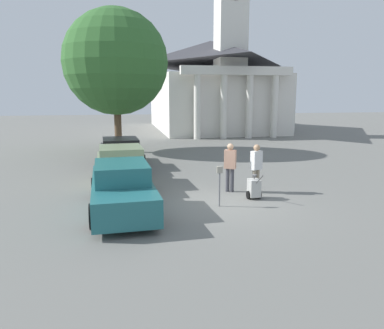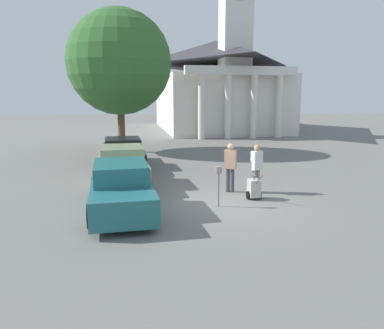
{
  "view_description": "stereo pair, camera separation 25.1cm",
  "coord_description": "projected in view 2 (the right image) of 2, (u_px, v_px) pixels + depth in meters",
  "views": [
    {
      "loc": [
        -3.08,
        -11.52,
        3.52
      ],
      "look_at": [
        -0.6,
        1.32,
        1.1
      ],
      "focal_mm": 35.0,
      "sensor_mm": 36.0,
      "label": 1
    },
    {
      "loc": [
        -2.84,
        -11.57,
        3.52
      ],
      "look_at": [
        -0.6,
        1.32,
        1.1
      ],
      "focal_mm": 35.0,
      "sensor_mm": 36.0,
      "label": 2
    }
  ],
  "objects": [
    {
      "name": "equipment_cart",
      "position": [
        254.0,
        188.0,
        12.84
      ],
      "size": [
        0.48,
        0.99,
        1.0
      ],
      "rotation": [
        0.0,
        0.0,
        0.02
      ],
      "color": "#B2B2AD",
      "rests_on": "ground_plane"
    },
    {
      "name": "church",
      "position": [
        216.0,
        83.0,
        38.96
      ],
      "size": [
        11.28,
        18.52,
        19.43
      ],
      "color": "silver",
      "rests_on": "ground_plane"
    },
    {
      "name": "parking_meter",
      "position": [
        219.0,
        179.0,
        11.87
      ],
      "size": [
        0.18,
        0.09,
        1.32
      ],
      "color": "slate",
      "rests_on": "ground_plane"
    },
    {
      "name": "person_supervisor",
      "position": [
        257.0,
        165.0,
        13.56
      ],
      "size": [
        0.47,
        0.38,
        1.78
      ],
      "rotation": [
        0.0,
        0.0,
        3.6
      ],
      "color": "gray",
      "rests_on": "ground_plane"
    },
    {
      "name": "shade_tree",
      "position": [
        119.0,
        62.0,
        22.73
      ],
      "size": [
        6.36,
        6.36,
        8.69
      ],
      "color": "brown",
      "rests_on": "ground_plane"
    },
    {
      "name": "parked_car_teal",
      "position": [
        121.0,
        187.0,
        11.66
      ],
      "size": [
        2.11,
        5.31,
        1.52
      ],
      "rotation": [
        0.0,
        0.0,
        0.05
      ],
      "color": "#23666B",
      "rests_on": "ground_plane"
    },
    {
      "name": "parked_car_black",
      "position": [
        123.0,
        153.0,
        18.66
      ],
      "size": [
        2.22,
        5.12,
        1.45
      ],
      "rotation": [
        0.0,
        0.0,
        0.05
      ],
      "color": "black",
      "rests_on": "ground_plane"
    },
    {
      "name": "parked_car_sage",
      "position": [
        122.0,
        166.0,
        15.11
      ],
      "size": [
        2.17,
        4.93,
        1.53
      ],
      "rotation": [
        0.0,
        0.0,
        0.05
      ],
      "color": "gray",
      "rests_on": "ground_plane"
    },
    {
      "name": "person_worker",
      "position": [
        230.0,
        164.0,
        13.69
      ],
      "size": [
        0.47,
        0.4,
        1.8
      ],
      "rotation": [
        0.0,
        0.0,
        2.63
      ],
      "color": "#3F3F47",
      "rests_on": "ground_plane"
    },
    {
      "name": "ground_plane",
      "position": [
        217.0,
        204.0,
        12.32
      ],
      "size": [
        120.0,
        120.0,
        0.0
      ],
      "primitive_type": "plane",
      "color": "slate"
    }
  ]
}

